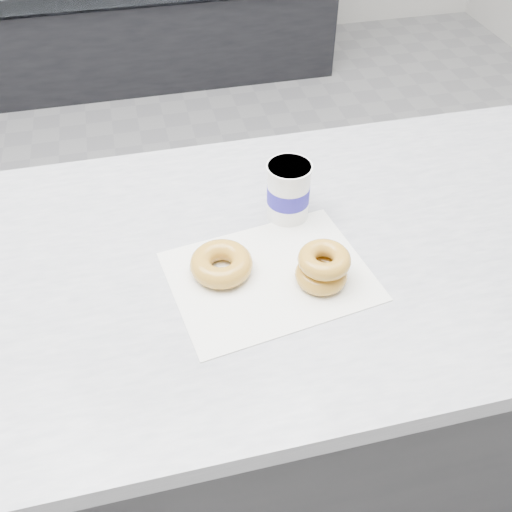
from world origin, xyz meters
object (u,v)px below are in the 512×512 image
at_px(donut_single, 221,264).
at_px(donut_stack, 323,267).
at_px(coffee_cup, 288,191).
at_px(counter, 188,405).

height_order(donut_single, donut_stack, donut_stack).
relative_size(donut_single, coffee_cup, 0.95).
xyz_separation_m(counter, donut_stack, (0.26, -0.09, 0.48)).
xyz_separation_m(donut_single, donut_stack, (0.16, -0.06, 0.01)).
distance_m(donut_single, donut_stack, 0.18).
bearing_deg(donut_single, counter, 161.10).
distance_m(counter, coffee_cup, 0.57).
relative_size(donut_single, donut_stack, 0.87).
relative_size(counter, coffee_cup, 26.34).
xyz_separation_m(counter, donut_single, (0.09, -0.03, 0.47)).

